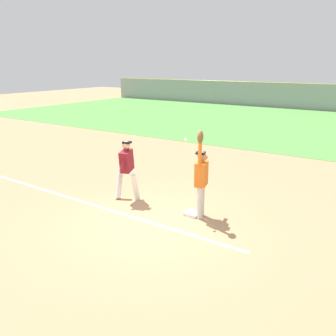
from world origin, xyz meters
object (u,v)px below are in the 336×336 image
object	(u,v)px
first_base	(193,213)
parked_car_tan	(246,96)
runner	(127,166)
fielder	(201,175)
parked_car_green	(305,98)
baseball	(186,140)

from	to	relation	value
first_base	parked_car_tan	size ratio (longest dim) A/B	0.09
runner	fielder	bearing A→B (deg)	-16.16
first_base	parked_car_green	world-z (taller)	parked_car_green
fielder	parked_car_green	size ratio (longest dim) A/B	0.50
fielder	parked_car_green	bearing A→B (deg)	-96.48
first_base	runner	bearing A→B (deg)	-178.31
first_base	runner	xyz separation A→B (m)	(-2.15, -0.06, 0.96)
first_base	parked_car_tan	distance (m)	29.14
runner	baseball	distance (m)	2.29
fielder	runner	distance (m)	2.37
parked_car_tan	parked_car_green	bearing A→B (deg)	6.26
fielder	baseball	xyz separation A→B (m)	(-0.33, -0.22, 0.90)
first_base	parked_car_tan	bearing A→B (deg)	110.16
first_base	baseball	bearing A→B (deg)	-114.28
baseball	parked_car_green	bearing A→B (deg)	99.03
baseball	runner	bearing A→B (deg)	174.93
baseball	parked_car_tan	xyz separation A→B (m)	(-9.93, 27.59, -1.34)
fielder	runner	size ratio (longest dim) A/B	1.33
runner	parked_car_green	xyz separation A→B (m)	(-2.45, 28.03, -0.32)
runner	parked_car_tan	xyz separation A→B (m)	(-7.89, 27.41, -0.32)
fielder	baseball	bearing A→B (deg)	17.35
parked_car_tan	parked_car_green	distance (m)	5.48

